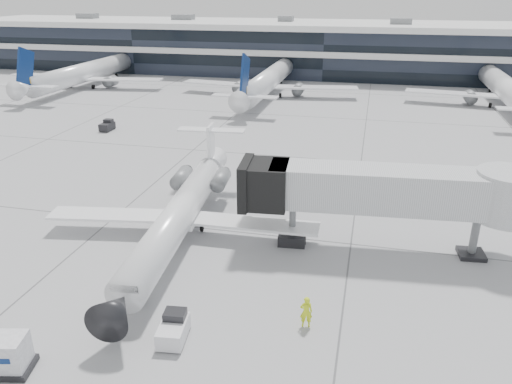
% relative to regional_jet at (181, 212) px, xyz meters
% --- Properties ---
extents(ground, '(220.00, 220.00, 0.00)m').
position_rel_regional_jet_xyz_m(ground, '(3.08, 1.69, -2.12)').
color(ground, gray).
rests_on(ground, ground).
extents(terminal, '(170.00, 22.00, 10.00)m').
position_rel_regional_jet_xyz_m(terminal, '(3.08, 83.69, 2.88)').
color(terminal, black).
rests_on(terminal, ground).
extents(bg_jet_left, '(32.00, 40.00, 9.60)m').
position_rel_regional_jet_xyz_m(bg_jet_left, '(-41.92, 56.69, -2.12)').
color(bg_jet_left, white).
rests_on(bg_jet_left, ground).
extents(bg_jet_center, '(32.00, 40.00, 9.60)m').
position_rel_regional_jet_xyz_m(bg_jet_center, '(-4.92, 56.69, -2.12)').
color(bg_jet_center, white).
rests_on(bg_jet_center, ground).
extents(bg_jet_right, '(32.00, 40.00, 9.60)m').
position_rel_regional_jet_xyz_m(bg_jet_right, '(35.08, 56.69, -2.12)').
color(bg_jet_right, white).
rests_on(bg_jet_right, ground).
extents(regional_jet, '(21.54, 26.91, 6.21)m').
position_rel_regional_jet_xyz_m(regional_jet, '(0.00, 0.00, 0.00)').
color(regional_jet, white).
rests_on(regional_jet, ground).
extents(jet_bridge, '(20.64, 5.63, 6.62)m').
position_rel_regional_jet_xyz_m(jet_bridge, '(16.09, 1.36, 2.71)').
color(jet_bridge, silver).
rests_on(jet_bridge, ground).
extents(ramp_worker, '(0.81, 0.61, 1.99)m').
position_rel_regional_jet_xyz_m(ramp_worker, '(11.08, -9.07, -1.13)').
color(ramp_worker, '#D0EC18').
rests_on(ramp_worker, ground).
extents(baggage_tug, '(1.69, 2.54, 1.52)m').
position_rel_regional_jet_xyz_m(baggage_tug, '(4.08, -11.88, -1.44)').
color(baggage_tug, white).
rests_on(baggage_tug, ground).
extents(cargo_uld, '(2.74, 2.26, 1.97)m').
position_rel_regional_jet_xyz_m(cargo_uld, '(-3.22, -16.15, -1.13)').
color(cargo_uld, black).
rests_on(cargo_uld, ground).
extents(traffic_cone, '(0.53, 0.53, 0.62)m').
position_rel_regional_jet_xyz_m(traffic_cone, '(-1.64, 6.42, -1.83)').
color(traffic_cone, orange).
rests_on(traffic_cone, ground).
extents(far_tug, '(1.37, 2.31, 1.46)m').
position_rel_regional_jet_xyz_m(far_tug, '(-21.49, 27.46, -1.46)').
color(far_tug, black).
rests_on(far_tug, ground).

